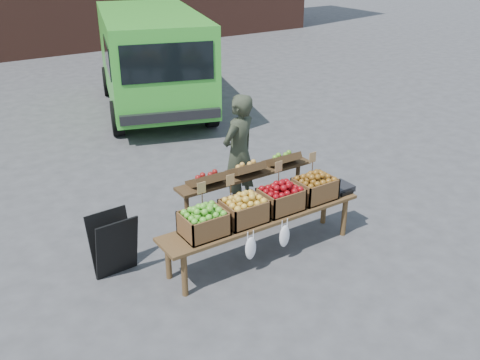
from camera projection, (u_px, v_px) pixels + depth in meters
ground at (229, 246)px, 6.96m from camera, size 80.00×80.00×0.00m
delivery_van at (153, 62)px, 11.86m from camera, size 3.55×5.27×2.16m
vendor at (239, 153)px, 7.61m from camera, size 0.73×0.60×1.71m
chalkboard_sign at (114, 245)px, 6.25m from camera, size 0.53×0.31×0.78m
back_table at (246, 192)px, 7.21m from camera, size 2.10×0.44×1.04m
display_bench at (262, 235)px, 6.65m from camera, size 2.70×0.56×0.57m
crate_golden_apples at (204, 224)px, 6.06m from camera, size 0.50×0.40×0.28m
crate_russet_pears at (244, 211)px, 6.33m from camera, size 0.50×0.40×0.28m
crate_red_apples at (281, 199)px, 6.61m from camera, size 0.50×0.40×0.28m
crate_green_apples at (315, 189)px, 6.88m from camera, size 0.50×0.40×0.28m
weighing_scale at (339, 188)px, 7.13m from camera, size 0.34×0.30×0.08m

